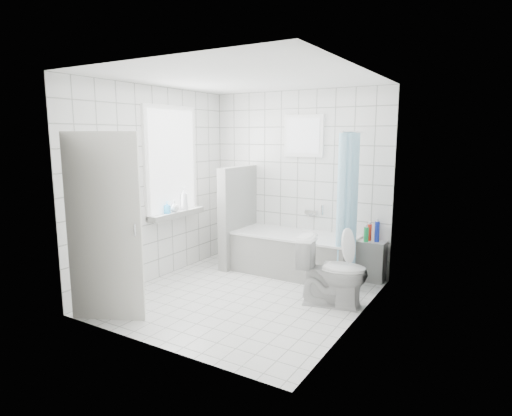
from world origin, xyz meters
The scene contains 19 objects.
ground centered at (0.00, 0.00, 0.00)m, with size 3.00×3.00×0.00m, color white.
ceiling centered at (0.00, 0.00, 2.60)m, with size 3.00×3.00×0.00m, color white.
wall_back centered at (0.00, 1.50, 1.30)m, with size 2.80×0.02×2.60m, color white.
wall_front centered at (0.00, -1.50, 1.30)m, with size 2.80×0.02×2.60m, color white.
wall_left centered at (-1.40, 0.00, 1.30)m, with size 0.02×3.00×2.60m, color white.
wall_right centered at (1.40, 0.00, 1.30)m, with size 0.02×3.00×2.60m, color white.
window_left centered at (-1.35, 0.30, 1.60)m, with size 0.01×0.90×1.40m, color white.
window_back centered at (0.10, 1.46, 1.95)m, with size 0.50×0.01×0.50m, color white.
window_sill centered at (-1.31, 0.30, 0.86)m, with size 0.18×1.02×0.08m, color white.
door centered at (-0.89, -1.30, 1.00)m, with size 0.04×0.80×2.00m, color silver.
bathtub centered at (0.15, 1.12, 0.29)m, with size 1.73×0.77×0.58m.
partition_wall centered at (-0.78, 1.07, 0.75)m, with size 0.15×0.85×1.50m, color white.
tiled_ledge centered at (1.16, 1.38, 0.28)m, with size 0.40×0.24×0.55m, color white.
toilet centered at (1.03, 0.30, 0.41)m, with size 0.46×0.80×0.82m, color white.
curtain_rod centered at (0.95, 1.10, 2.00)m, with size 0.02×0.02×0.80m, color silver.
shower_curtain centered at (0.95, 0.97, 1.10)m, with size 0.14×0.48×1.78m, color #52BFF1, non-canonical shape.
tub_faucet centered at (0.25, 1.46, 0.85)m, with size 0.18×0.06×0.06m, color silver.
sill_bottles centered at (-1.30, 0.35, 1.03)m, with size 0.18×0.49×0.32m.
ledge_bottles centered at (1.17, 1.37, 0.67)m, with size 0.19×0.17×0.27m.
Camera 1 is at (2.70, -4.23, 1.96)m, focal length 30.00 mm.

